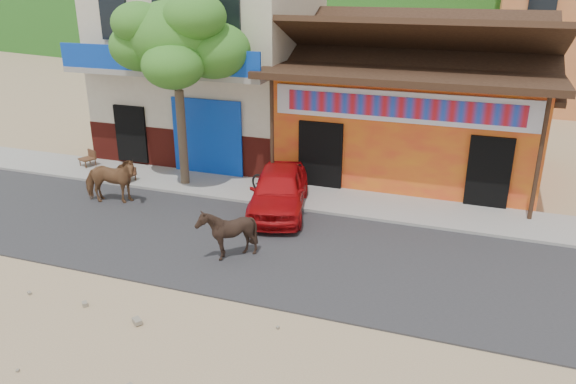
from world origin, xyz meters
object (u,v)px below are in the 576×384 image
at_px(scooter, 273,182).
at_px(cow_tan, 110,180).
at_px(cow_dark, 227,233).
at_px(red_car, 279,190).
at_px(cafe_chair_left, 86,152).
at_px(cafe_chair_right, 127,169).
at_px(tree, 179,90).

bearing_deg(scooter, cow_tan, 133.57).
height_order(cow_dark, red_car, cow_dark).
xyz_separation_m(cafe_chair_left, cafe_chair_right, (2.27, -0.88, -0.08)).
relative_size(tree, cow_tan, 3.58).
height_order(cow_tan, cow_dark, cow_tan).
bearing_deg(tree, cow_tan, -122.08).
bearing_deg(cow_dark, cafe_chair_left, -121.13).
bearing_deg(tree, cafe_chair_right, -164.58).
xyz_separation_m(tree, cafe_chair_left, (-4.08, 0.38, -2.49)).
height_order(cow_dark, cafe_chair_left, cow_dark).
bearing_deg(tree, red_car, -15.52).
height_order(scooter, cafe_chair_right, scooter).
distance_m(scooter, cafe_chair_right, 4.92).
bearing_deg(scooter, tree, 107.11).
distance_m(cow_tan, cafe_chair_left, 3.71).
relative_size(tree, scooter, 3.54).
bearing_deg(tree, scooter, -2.84).
bearing_deg(tree, cafe_chair_left, 174.70).
distance_m(cow_tan, scooter, 4.81).
bearing_deg(red_car, cow_dark, -106.75).
height_order(tree, cafe_chair_right, tree).
distance_m(tree, scooter, 4.02).
height_order(cow_tan, cafe_chair_right, cow_tan).
distance_m(cow_tan, cow_dark, 5.15).
xyz_separation_m(cow_tan, scooter, (4.40, 1.93, -0.18)).
height_order(cow_tan, red_car, cow_tan).
relative_size(cow_dark, cafe_chair_left, 1.29).
relative_size(red_car, cafe_chair_right, 4.43).
bearing_deg(cafe_chair_left, cow_tan, -19.07).
distance_m(red_car, cafe_chair_left, 7.80).
relative_size(red_car, cafe_chair_left, 3.74).
distance_m(tree, red_car, 4.46).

